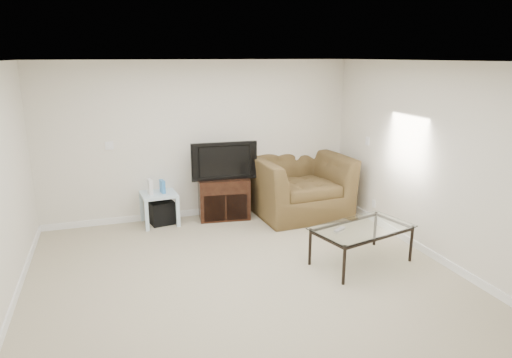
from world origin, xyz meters
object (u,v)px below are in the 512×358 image
object	(u,v)px
television	(223,160)
recliner	(299,175)
side_table	(159,208)
subwoofer	(161,212)
tv_stand	(224,197)
coffee_table	(361,245)

from	to	relation	value
television	recliner	bearing A→B (deg)	-5.89
side_table	subwoofer	size ratio (longest dim) A/B	1.47
television	recliner	world-z (taller)	recliner
recliner	tv_stand	bearing A→B (deg)	165.95
television	recliner	xyz separation A→B (m)	(1.23, -0.20, -0.31)
coffee_table	television	bearing A→B (deg)	119.28
side_table	recliner	bearing A→B (deg)	-5.80
tv_stand	recliner	bearing A→B (deg)	-3.88
television	side_table	distance (m)	1.25
television	side_table	size ratio (longest dim) A/B	1.84
television	subwoofer	xyz separation A→B (m)	(-1.00, 0.06, -0.79)
tv_stand	recliner	distance (m)	1.29
subwoofer	recliner	xyz separation A→B (m)	(2.23, -0.25, 0.48)
side_table	coffee_table	bearing A→B (deg)	-44.56
television	recliner	distance (m)	1.29
subwoofer	coffee_table	size ratio (longest dim) A/B	0.29
side_table	tv_stand	bearing A→B (deg)	0.00
tv_stand	subwoofer	xyz separation A→B (m)	(-1.00, 0.02, -0.15)
recliner	coffee_table	distance (m)	2.04
tv_stand	recliner	xyz separation A→B (m)	(1.23, -0.23, 0.32)
coffee_table	tv_stand	bearing A→B (deg)	118.84
tv_stand	television	size ratio (longest dim) A/B	0.82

